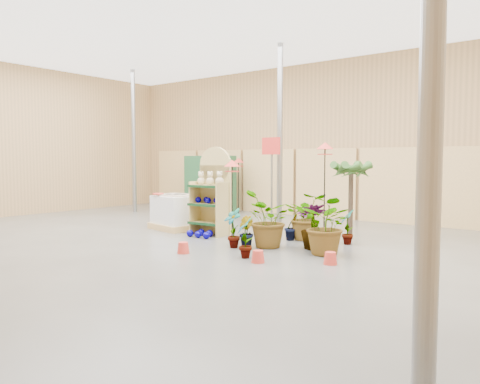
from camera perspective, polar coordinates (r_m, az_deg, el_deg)
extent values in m
cube|color=#50504D|center=(9.02, -7.40, -7.12)|extent=(15.00, 12.00, 0.10)
cube|color=white|center=(9.30, -7.67, 21.91)|extent=(15.00, 12.00, 0.10)
cube|color=#A57F4F|center=(13.82, 10.64, 6.28)|extent=(15.00, 0.10, 4.50)
cylinder|color=gray|center=(2.91, 22.41, 14.91)|extent=(0.14, 0.14, 4.50)
cylinder|color=gray|center=(15.29, -12.83, 6.02)|extent=(0.14, 0.14, 4.50)
cylinder|color=gray|center=(11.61, 4.89, 6.78)|extent=(0.14, 0.14, 4.50)
cube|color=tan|center=(17.29, -7.64, 1.70)|extent=(1.90, 0.06, 2.00)
cube|color=tan|center=(15.94, -2.57, 1.54)|extent=(1.90, 0.06, 2.00)
cube|color=tan|center=(14.73, 3.39, 1.33)|extent=(1.90, 0.06, 2.00)
cube|color=tan|center=(13.71, 10.33, 1.07)|extent=(1.90, 0.06, 2.00)
cube|color=tan|center=(12.92, 18.24, 0.76)|extent=(1.90, 0.06, 2.00)
cube|color=tan|center=(12.40, 26.99, 0.40)|extent=(1.90, 0.06, 2.00)
cube|color=tan|center=(10.57, -3.00, -0.93)|extent=(0.83, 0.15, 1.55)
cylinder|color=tan|center=(10.53, -3.01, 3.29)|extent=(0.83, 0.15, 0.82)
cube|color=tan|center=(10.45, -3.84, -3.76)|extent=(0.82, 0.53, 0.04)
cube|color=#0F3819|center=(10.28, -4.68, -3.90)|extent=(0.79, 0.10, 0.05)
cube|color=tan|center=(10.40, -3.85, -1.52)|extent=(0.82, 0.53, 0.04)
cube|color=#0F3819|center=(10.23, -4.69, -1.61)|extent=(0.79, 0.10, 0.05)
cube|color=tan|center=(10.37, -3.86, 0.75)|extent=(0.82, 0.53, 0.04)
cube|color=#0F3819|center=(10.20, -4.71, 0.69)|extent=(0.79, 0.10, 0.05)
cube|color=tan|center=(10.67, -5.43, -1.88)|extent=(0.08, 0.46, 1.19)
cube|color=tan|center=(10.15, -2.18, -2.16)|extent=(0.08, 0.46, 1.19)
sphere|color=beige|center=(10.59, -4.78, 1.36)|extent=(0.16, 0.16, 0.16)
sphere|color=beige|center=(10.58, -4.78, 2.11)|extent=(0.13, 0.13, 0.13)
sphere|color=beige|center=(10.40, -3.66, 1.35)|extent=(0.17, 0.17, 0.17)
sphere|color=beige|center=(10.40, -3.66, 2.13)|extent=(0.13, 0.13, 0.13)
sphere|color=beige|center=(10.22, -2.50, 1.33)|extent=(0.18, 0.18, 0.18)
sphere|color=beige|center=(10.22, -2.51, 2.15)|extent=(0.13, 0.13, 0.13)
sphere|color=#040084|center=(10.57, -5.11, -0.95)|extent=(0.14, 0.14, 0.14)
sphere|color=#040084|center=(10.56, -4.12, -0.95)|extent=(0.14, 0.14, 0.14)
sphere|color=#040084|center=(10.38, -3.92, -1.04)|extent=(0.14, 0.14, 0.14)
sphere|color=#040084|center=(10.36, -2.91, -1.04)|extent=(0.14, 0.14, 0.14)
sphere|color=#040084|center=(10.19, -2.68, -1.13)|extent=(0.14, 0.14, 0.14)
sphere|color=#040084|center=(10.27, -6.13, -5.04)|extent=(0.15, 0.15, 0.15)
sphere|color=#040084|center=(10.36, -4.73, -4.95)|extent=(0.15, 0.15, 0.15)
sphere|color=#040084|center=(10.11, -5.14, -5.17)|extent=(0.15, 0.15, 0.15)
sphere|color=#040084|center=(10.21, -3.73, -5.08)|extent=(0.15, 0.15, 0.15)
sphere|color=#040084|center=(9.95, -4.12, -5.32)|extent=(0.15, 0.15, 0.15)
cube|color=tan|center=(11.44, -7.72, -4.14)|extent=(1.30, 1.15, 0.14)
cube|color=white|center=(11.39, -7.74, -2.13)|extent=(1.19, 1.04, 0.67)
cylinder|color=beige|center=(11.43, -9.10, -0.35)|extent=(0.38, 0.38, 0.04)
cylinder|color=beige|center=(11.26, -8.27, -0.40)|extent=(0.38, 0.38, 0.04)
cylinder|color=beige|center=(11.09, -7.41, -0.46)|extent=(0.38, 0.38, 0.04)
cylinder|color=beige|center=(11.62, -8.08, -0.26)|extent=(0.38, 0.38, 0.04)
cylinder|color=beige|center=(11.46, -7.25, -0.32)|extent=(0.38, 0.38, 0.04)
cylinder|color=beige|center=(11.29, -6.39, -0.37)|extent=(0.38, 0.38, 0.04)
cube|color=black|center=(13.12, -4.69, -2.29)|extent=(0.50, 0.50, 0.50)
cube|color=black|center=(13.07, -4.70, -0.11)|extent=(0.50, 0.50, 0.50)
cube|color=black|center=(13.32, -5.64, -2.20)|extent=(0.50, 0.50, 0.50)
cube|color=#22542F|center=(15.27, -3.73, 1.05)|extent=(2.00, 0.30, 1.80)
cylinder|color=gray|center=(11.13, 3.89, 0.98)|extent=(0.05, 0.05, 2.20)
cube|color=red|center=(11.09, 3.80, 5.62)|extent=(0.50, 0.03, 0.40)
cylinder|color=black|center=(9.78, -0.97, -1.67)|extent=(0.02, 0.02, 1.44)
cylinder|color=red|center=(9.73, -0.98, 2.53)|extent=(0.30, 0.30, 0.02)
cone|color=red|center=(9.73, -0.98, 3.53)|extent=(0.34, 0.34, 0.14)
cylinder|color=black|center=(9.45, 10.25, -0.87)|extent=(0.02, 0.02, 1.78)
cylinder|color=red|center=(9.42, 10.31, 4.55)|extent=(0.30, 0.30, 0.02)
cone|color=red|center=(9.43, 10.33, 5.58)|extent=(0.34, 0.34, 0.14)
cylinder|color=black|center=(13.80, -0.18, 0.09)|extent=(0.02, 0.02, 1.49)
cylinder|color=red|center=(13.77, -0.18, 3.18)|extent=(0.30, 0.30, 0.02)
cone|color=red|center=(13.77, -0.18, 3.89)|extent=(0.34, 0.34, 0.14)
cylinder|color=#3D2F21|center=(10.14, 13.33, -1.68)|extent=(0.10, 0.10, 1.40)
imported|color=#2E581F|center=(8.93, -0.83, -4.40)|extent=(0.46, 0.38, 0.76)
imported|color=#2E581F|center=(8.94, 0.70, -4.89)|extent=(0.42, 0.39, 0.61)
imported|color=#2E581F|center=(8.90, 3.54, -3.35)|extent=(1.22, 1.27, 1.09)
imported|color=#2E581F|center=(8.89, 9.00, -4.15)|extent=(0.68, 0.68, 0.86)
imported|color=#2E581F|center=(9.52, 12.96, -4.14)|extent=(0.40, 0.45, 0.71)
imported|color=#2E581F|center=(9.83, 6.30, -4.22)|extent=(0.33, 0.37, 0.56)
imported|color=#2E581F|center=(9.86, 8.16, -2.95)|extent=(1.17, 1.13, 0.99)
imported|color=#2E581F|center=(8.01, 0.65, -5.53)|extent=(0.42, 0.45, 0.71)
imported|color=#2E581F|center=(8.37, 10.60, -3.98)|extent=(1.01, 0.89, 1.06)
imported|color=#2E581F|center=(10.47, 7.68, -3.67)|extent=(0.41, 0.41, 0.59)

